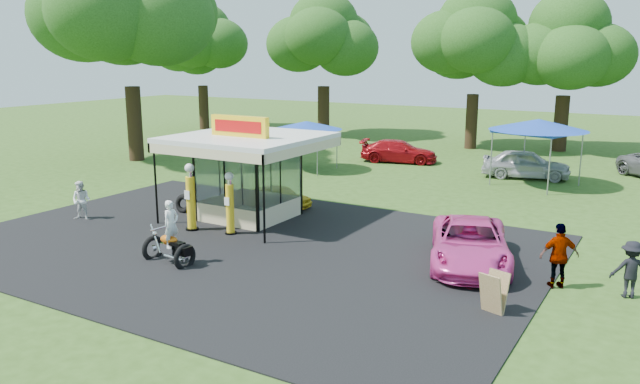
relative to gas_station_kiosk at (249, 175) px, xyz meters
The scene contains 22 objects.
ground 5.67m from the gas_station_kiosk, 68.18° to the right, with size 120.00×120.00×0.00m, color #2E4A17.
asphalt_apron 4.01m from the gas_station_kiosk, 56.26° to the right, with size 20.00×14.00×0.04m, color black.
gas_station_kiosk is the anchor object (origin of this frame).
gas_pump_left 2.73m from the gas_station_kiosk, 106.90° to the right, with size 0.48×0.48×2.57m.
gas_pump_right 2.45m from the gas_station_kiosk, 70.27° to the right, with size 0.44×0.44×2.35m.
motorcycle 5.96m from the gas_station_kiosk, 77.91° to the right, with size 1.86×1.02×2.15m.
spare_tires 3.33m from the gas_station_kiosk, 167.65° to the right, with size 0.94×0.59×0.79m.
a_frame_sign 11.98m from the gas_station_kiosk, 21.93° to the right, with size 0.66×0.71×1.09m.
kiosk_car 2.56m from the gas_station_kiosk, 90.00° to the left, with size 1.13×2.82×0.96m, color yellow.
pink_sedan 9.50m from the gas_station_kiosk, ahead, with size 2.34×5.08×1.41m, color #E33D9C.
spectator_west 6.74m from the gas_station_kiosk, 147.40° to the right, with size 0.77×0.60×1.58m, color white.
spectator_east_a 14.05m from the gas_station_kiosk, ahead, with size 1.03×0.59×1.60m, color black.
spectator_east_b 12.28m from the gas_station_kiosk, ahead, with size 1.11×0.46×1.89m, color gray.
bg_car_b 15.40m from the gas_station_kiosk, 90.61° to the left, with size 1.89×4.64×1.35m, color #A10C12.
bg_car_c 16.14m from the gas_station_kiosk, 61.55° to the left, with size 1.81×4.50×1.53m, color #B2B1B6.
tent_west 10.90m from the gas_station_kiosk, 109.42° to the left, with size 4.01×4.01×2.80m.
tent_east 15.16m from the gas_station_kiosk, 55.81° to the left, with size 4.79×4.79×3.35m.
oak_far_a 31.90m from the gas_station_kiosk, 134.05° to the left, with size 8.91×8.91×10.56m.
oak_far_b 26.47m from the gas_station_kiosk, 113.60° to the left, with size 9.19×9.19×10.97m.
oak_far_c 23.77m from the gas_station_kiosk, 85.35° to the left, with size 9.04×9.04×10.65m.
oak_far_d 26.64m from the gas_station_kiosk, 73.47° to the left, with size 8.74×8.74×10.40m.
oak_near 17.77m from the gas_station_kiosk, 151.98° to the left, with size 11.67×11.67×13.44m.
Camera 1 is at (12.81, -14.54, 6.52)m, focal length 35.00 mm.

